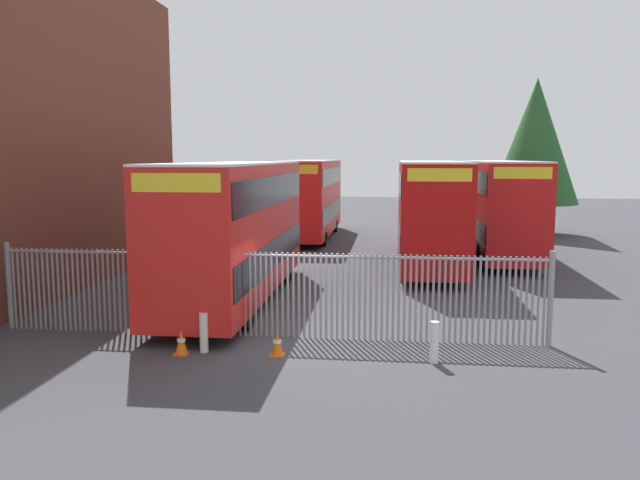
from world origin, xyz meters
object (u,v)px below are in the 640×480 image
at_px(double_decker_bus_far_back, 311,195).
at_px(bollard_near_left, 204,333).
at_px(traffic_cone_mid_forecourt, 181,342).
at_px(double_decker_bus_behind_fence_right, 498,204).
at_px(traffic_cone_by_gate, 277,344).
at_px(double_decker_bus_near_gate, 235,226).
at_px(double_decker_bus_behind_fence_left, 429,209).
at_px(bollard_center_front, 434,342).

distance_m(double_decker_bus_far_back, bollard_near_left, 21.61).
bearing_deg(traffic_cone_mid_forecourt, double_decker_bus_behind_fence_right, 58.69).
bearing_deg(traffic_cone_by_gate, double_decker_bus_behind_fence_right, 64.80).
bearing_deg(double_decker_bus_near_gate, double_decker_bus_behind_fence_left, 48.28).
xyz_separation_m(bollard_center_front, traffic_cone_mid_forecourt, (-5.84, -0.06, -0.19)).
xyz_separation_m(double_decker_bus_far_back, bollard_near_left, (0.28, -21.52, -1.95)).
xyz_separation_m(double_decker_bus_behind_fence_right, traffic_cone_mid_forecourt, (-9.67, -15.89, -2.13)).
xyz_separation_m(double_decker_bus_behind_fence_right, traffic_cone_by_gate, (-7.41, -15.75, -2.13)).
bearing_deg(double_decker_bus_behind_fence_left, double_decker_bus_behind_fence_right, 42.17).
bearing_deg(double_decker_bus_behind_fence_right, double_decker_bus_behind_fence_left, -137.83).
height_order(double_decker_bus_far_back, traffic_cone_by_gate, double_decker_bus_far_back).
bearing_deg(double_decker_bus_far_back, double_decker_bus_behind_fence_right, -31.72).
relative_size(double_decker_bus_behind_fence_right, bollard_center_front, 11.38).
relative_size(bollard_near_left, traffic_cone_by_gate, 1.61).
xyz_separation_m(bollard_near_left, bollard_center_front, (5.36, -0.16, 0.00)).
distance_m(double_decker_bus_behind_fence_left, bollard_near_left, 14.14).
bearing_deg(traffic_cone_mid_forecourt, double_decker_bus_behind_fence_left, 63.68).
bearing_deg(double_decker_bus_behind_fence_right, traffic_cone_mid_forecourt, -121.31).
bearing_deg(double_decker_bus_behind_fence_left, bollard_center_front, -92.48).
xyz_separation_m(double_decker_bus_behind_fence_left, bollard_near_left, (-5.92, -12.70, -1.95)).
xyz_separation_m(double_decker_bus_far_back, bollard_center_front, (5.64, -21.68, -1.95)).
height_order(double_decker_bus_behind_fence_left, bollard_near_left, double_decker_bus_behind_fence_left).
relative_size(double_decker_bus_far_back, traffic_cone_by_gate, 18.32).
height_order(bollard_near_left, bollard_center_front, same).
bearing_deg(double_decker_bus_behind_fence_right, traffic_cone_by_gate, -115.20).
bearing_deg(bollard_near_left, traffic_cone_by_gate, -2.95).
height_order(double_decker_bus_far_back, traffic_cone_mid_forecourt, double_decker_bus_far_back).
xyz_separation_m(bollard_center_front, traffic_cone_by_gate, (-3.58, 0.07, -0.19)).
bearing_deg(bollard_near_left, double_decker_bus_far_back, 90.76).
relative_size(double_decker_bus_behind_fence_right, traffic_cone_by_gate, 18.32).
distance_m(bollard_center_front, traffic_cone_by_gate, 3.59).
bearing_deg(bollard_near_left, bollard_center_front, -1.75).
height_order(double_decker_bus_far_back, bollard_near_left, double_decker_bus_far_back).
bearing_deg(bollard_near_left, traffic_cone_mid_forecourt, -154.48).
bearing_deg(double_decker_bus_far_back, double_decker_bus_near_gate, -91.06).
distance_m(double_decker_bus_far_back, traffic_cone_mid_forecourt, 21.85).
distance_m(bollard_near_left, traffic_cone_mid_forecourt, 0.56).
height_order(double_decker_bus_near_gate, bollard_near_left, double_decker_bus_near_gate).
relative_size(double_decker_bus_near_gate, double_decker_bus_far_back, 1.00).
height_order(double_decker_bus_near_gate, traffic_cone_by_gate, double_decker_bus_near_gate).
distance_m(double_decker_bus_near_gate, traffic_cone_mid_forecourt, 6.03).
bearing_deg(double_decker_bus_near_gate, bollard_near_left, -83.86).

